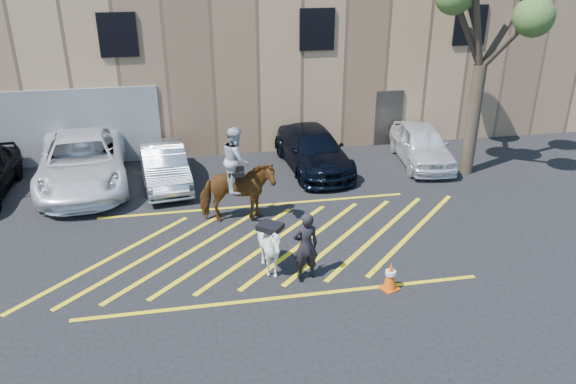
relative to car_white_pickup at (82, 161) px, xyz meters
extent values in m
plane|color=black|center=(5.43, -4.95, -0.83)|extent=(90.00, 90.00, 0.00)
imported|color=white|center=(0.00, 0.00, 0.00)|extent=(3.35, 6.24, 1.66)
imported|color=#9399A0|center=(2.67, -0.43, -0.16)|extent=(1.90, 4.20, 1.34)
imported|color=black|center=(7.89, 0.07, -0.13)|extent=(2.34, 4.99, 1.41)
imported|color=white|center=(11.94, -0.18, -0.13)|extent=(2.14, 4.31, 1.41)
imported|color=black|center=(6.09, -6.99, 0.04)|extent=(0.66, 0.46, 1.74)
cube|color=tan|center=(5.43, 7.05, 2.67)|extent=(32.00, 10.00, 7.00)
cube|color=black|center=(1.43, 2.01, 3.77)|extent=(1.30, 0.08, 1.50)
cube|color=black|center=(8.43, 2.01, 3.77)|extent=(1.30, 0.08, 1.50)
cube|color=black|center=(14.43, 2.01, 3.77)|extent=(1.30, 0.08, 1.50)
cube|color=#38332D|center=(11.43, 2.01, 0.27)|extent=(1.10, 0.08, 2.20)
cube|color=yellow|center=(1.23, -5.25, -0.83)|extent=(4.20, 4.20, 0.01)
cube|color=yellow|center=(2.28, -5.25, -0.83)|extent=(4.20, 4.20, 0.01)
cube|color=yellow|center=(3.33, -5.25, -0.83)|extent=(4.20, 4.20, 0.01)
cube|color=yellow|center=(4.38, -5.25, -0.83)|extent=(4.20, 4.20, 0.01)
cube|color=yellow|center=(5.43, -5.25, -0.83)|extent=(4.20, 4.20, 0.01)
cube|color=yellow|center=(6.48, -5.25, -0.83)|extent=(4.20, 4.20, 0.01)
cube|color=yellow|center=(7.53, -5.25, -0.83)|extent=(4.20, 4.20, 0.01)
cube|color=yellow|center=(8.58, -5.25, -0.83)|extent=(4.20, 4.20, 0.01)
cube|color=yellow|center=(9.63, -5.25, -0.83)|extent=(4.20, 4.20, 0.01)
cube|color=yellow|center=(5.43, -2.75, -0.83)|extent=(9.50, 0.12, 0.01)
cube|color=yellow|center=(5.43, -7.75, -0.83)|extent=(9.50, 0.12, 0.01)
imported|color=#5B3415|center=(4.79, -3.68, 0.09)|extent=(2.23, 1.12, 1.84)
imported|color=#B0B2BB|center=(4.79, -3.68, 1.10)|extent=(0.76, 0.95, 1.87)
cube|color=black|center=(4.79, -3.68, 0.73)|extent=(0.49, 0.59, 0.14)
imported|color=white|center=(5.29, -6.65, -0.11)|extent=(1.72, 1.75, 1.44)
cube|color=black|center=(5.29, -6.65, 0.45)|extent=(0.72, 0.71, 0.14)
cube|color=#E04909|center=(7.94, -7.86, -0.82)|extent=(0.50, 0.50, 0.03)
cone|color=#EE5809|center=(7.94, -7.86, -0.45)|extent=(0.32, 0.32, 0.70)
cylinder|color=white|center=(7.94, -7.86, -0.39)|extent=(0.25, 0.25, 0.10)
cylinder|color=#4D3F2E|center=(13.18, -1.36, 1.07)|extent=(0.44, 0.44, 3.80)
cylinder|color=#453529|center=(13.96, -1.23, 4.14)|extent=(1.76, 0.51, 2.68)
cylinder|color=#49392C|center=(13.10, -0.51, 3.97)|extent=(0.33, 1.88, 2.34)
cylinder|color=#412F27|center=(12.57, -1.36, 4.02)|extent=(1.40, 0.20, 2.39)
cylinder|color=#443429|center=(13.52, -2.09, 3.76)|extent=(0.78, 1.62, 1.96)
cylinder|color=#443529|center=(12.70, -1.64, 4.37)|extent=(1.16, 0.77, 3.11)
sphere|color=#507230|center=(13.86, -2.82, 4.65)|extent=(1.20, 1.20, 1.20)
camera|label=1|loc=(3.50, -18.42, 6.71)|focal=35.00mm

